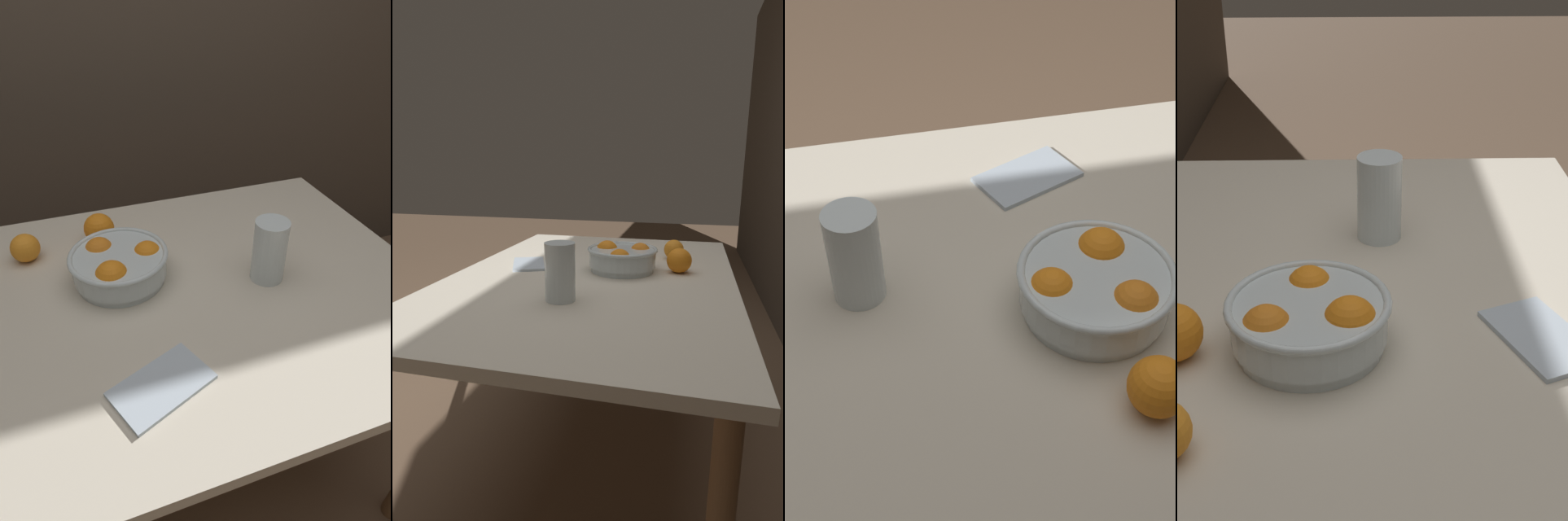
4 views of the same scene
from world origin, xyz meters
The scene contains 7 objects.
ground_plane centered at (0.00, 0.00, 0.00)m, with size 12.00×12.00×0.00m, color brown.
dining_table centered at (0.00, 0.00, 0.64)m, with size 1.27×0.87×0.72m.
fruit_bowl centered at (-0.07, 0.08, 0.76)m, with size 0.23×0.23×0.09m.
juice_glass centered at (0.26, -0.02, 0.79)m, with size 0.08×0.08×0.15m.
orange_loose_near_bowl centered at (-0.09, 0.26, 0.76)m, with size 0.08×0.08×0.08m, color orange.
orange_loose_front centered at (-0.27, 0.24, 0.76)m, with size 0.07×0.07×0.07m, color orange.
napkin centered at (-0.06, -0.24, 0.72)m, with size 0.17×0.10×0.01m, color silver.
Camera 2 is at (1.21, 0.29, 1.07)m, focal length 28.00 mm.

